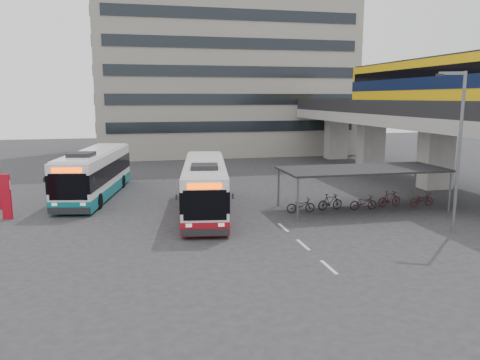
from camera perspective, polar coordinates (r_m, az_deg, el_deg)
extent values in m
plane|color=#28282B|center=(24.31, -0.34, -6.18)|extent=(120.00, 120.00, 0.00)
cube|color=gray|center=(38.10, 22.73, 2.48)|extent=(2.20, 1.60, 4.60)
cube|color=gray|center=(46.56, 15.65, 4.12)|extent=(2.20, 1.60, 4.60)
cube|color=gray|center=(53.71, 11.63, 5.03)|extent=(2.20, 1.60, 4.60)
cube|color=gray|center=(41.20, 19.78, 7.02)|extent=(8.00, 32.00, 0.90)
cube|color=black|center=(39.30, 15.18, 8.61)|extent=(0.35, 32.00, 1.10)
cube|color=black|center=(43.28, 24.10, 8.19)|extent=(0.35, 32.00, 1.10)
cube|color=#E8B30D|center=(38.99, 22.07, 10.50)|extent=(2.90, 20.00, 3.90)
cube|color=#091436|center=(38.99, 22.09, 10.80)|extent=(2.98, 20.02, 0.90)
cube|color=black|center=(39.02, 22.17, 11.97)|extent=(2.96, 19.20, 0.70)
cube|color=black|center=(39.08, 22.26, 13.36)|extent=(2.70, 19.60, 0.25)
cylinder|color=#595B60|center=(29.47, 4.72, -0.93)|extent=(0.12, 0.12, 2.40)
cylinder|color=#595B60|center=(33.57, 20.56, -0.20)|extent=(0.12, 0.12, 2.40)
cylinder|color=#595B60|center=(26.13, 7.06, -2.39)|extent=(0.12, 0.12, 2.40)
cylinder|color=#595B60|center=(30.68, 24.21, -1.36)|extent=(0.12, 0.12, 2.40)
cube|color=black|center=(29.43, 14.77, 1.28)|extent=(10.00, 4.00, 0.12)
imported|color=black|center=(28.21, 7.33, -3.03)|extent=(1.71, 0.60, 0.90)
imported|color=black|center=(28.93, 11.07, -2.71)|extent=(1.66, 0.47, 1.00)
imported|color=black|center=(29.79, 14.60, -2.58)|extent=(1.71, 0.60, 0.90)
imported|color=black|center=(30.74, 17.92, -2.27)|extent=(1.66, 0.47, 1.00)
imported|color=#350C0F|center=(31.80, 21.03, -2.14)|extent=(1.71, 0.60, 0.90)
cube|color=gray|center=(60.10, -2.11, 15.47)|extent=(30.00, 15.00, 25.00)
cube|color=beige|center=(19.60, 10.77, -10.38)|extent=(0.15, 1.60, 0.01)
cube|color=beige|center=(22.23, 7.70, -7.82)|extent=(0.15, 1.60, 0.01)
cube|color=beige|center=(24.94, 5.31, -5.79)|extent=(0.15, 1.60, 0.01)
cube|color=white|center=(27.84, -4.31, -0.56)|extent=(3.94, 11.31, 2.54)
cube|color=maroon|center=(28.08, -4.28, -2.92)|extent=(3.99, 11.36, 0.69)
cube|color=black|center=(27.81, -4.31, -0.32)|extent=(4.00, 11.34, 1.06)
cube|color=#EB3F00|center=(22.21, -4.34, -0.77)|extent=(1.64, 0.32, 0.28)
cube|color=black|center=(24.86, -4.35, 1.62)|extent=(1.61, 1.67, 0.26)
cylinder|color=black|center=(24.67, -6.83, -4.90)|extent=(0.41, 0.95, 0.92)
cylinder|color=black|center=(31.14, -2.26, -1.70)|extent=(0.41, 0.95, 0.92)
cube|color=white|center=(33.74, -17.26, 0.99)|extent=(4.50, 11.75, 2.63)
cube|color=#0C6770|center=(33.95, -17.16, -1.05)|extent=(4.54, 11.80, 0.72)
cube|color=black|center=(33.73, -17.27, 1.19)|extent=(4.56, 11.78, 1.10)
cube|color=#EB3F00|center=(28.16, -20.38, 1.12)|extent=(1.70, 0.39, 0.29)
cube|color=black|center=(30.80, -18.79, 2.95)|extent=(1.72, 1.77, 0.27)
cylinder|color=black|center=(30.84, -20.95, -2.45)|extent=(0.46, 0.99, 0.96)
cylinder|color=black|center=(36.76, -14.15, -0.16)|extent=(0.46, 0.99, 0.96)
imported|color=black|center=(25.87, -3.20, -3.36)|extent=(0.39, 0.59, 1.60)
cylinder|color=#595B60|center=(25.48, 25.12, 2.85)|extent=(0.16, 0.16, 8.04)
cube|color=#595B60|center=(25.22, 24.44, 11.77)|extent=(1.16, 0.63, 0.15)
cube|color=black|center=(25.10, 23.17, 11.69)|extent=(0.39, 0.31, 0.12)
cube|color=#AB0A1A|center=(29.33, -26.60, -1.85)|extent=(0.54, 0.29, 2.58)
cube|color=white|center=(29.21, -26.71, -0.56)|extent=(0.55, 0.19, 0.52)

